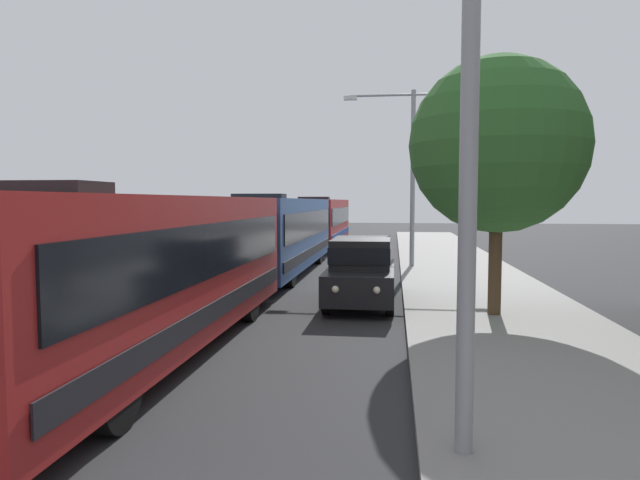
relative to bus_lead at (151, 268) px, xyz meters
The scene contains 6 objects.
bus_lead is the anchor object (origin of this frame).
bus_second_in_line 12.42m from the bus_lead, 90.00° to the left, with size 2.58×12.42×3.21m.
bus_middle 25.57m from the bus_lead, 90.00° to the left, with size 2.58×11.88×3.21m.
white_suv 6.87m from the bus_lead, 57.28° to the left, with size 1.86×4.64×1.90m.
streetlamp_mid 15.80m from the bus_lead, 69.59° to the left, with size 5.99×0.28×7.56m.
roadside_tree 8.61m from the bus_lead, 30.09° to the left, with size 4.30×4.30×6.32m.
Camera 1 is at (3.30, 3.63, 2.96)m, focal length 31.37 mm.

